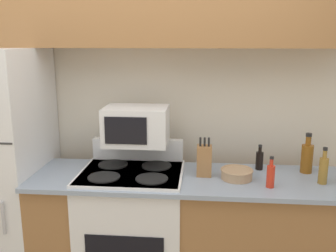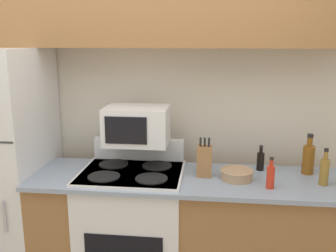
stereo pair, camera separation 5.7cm
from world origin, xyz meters
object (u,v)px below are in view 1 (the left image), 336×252
bottle_whiskey (307,157)px  knife_block (204,160)px  bottle_vinegar (323,169)px  stove (133,232)px  bottle_soy_sauce (259,160)px  bottle_hot_sauce (271,175)px  microwave (136,125)px  bowl (237,174)px  refrigerator (1,171)px

bottle_whiskey → knife_block: bearing=-169.9°
knife_block → bottle_vinegar: 0.76m
stove → knife_block: knife_block is taller
bottle_soy_sauce → bottle_hot_sauce: size_ratio=0.90×
bottle_vinegar → bottle_whiskey: 0.21m
knife_block → stove: bearing=-176.7°
microwave → bowl: microwave is taller
knife_block → bottle_vinegar: knife_block is taller
bottle_whiskey → bottle_hot_sauce: 0.42m
knife_block → bottle_soy_sauce: bearing=22.2°
microwave → bottle_soy_sauce: 0.90m
refrigerator → stove: (0.98, -0.08, -0.40)m
refrigerator → bottle_soy_sauce: 1.87m
stove → bottle_whiskey: size_ratio=3.94×
refrigerator → knife_block: size_ratio=6.57×
refrigerator → bottle_vinegar: refrigerator is taller
microwave → knife_block: microwave is taller
microwave → bottle_vinegar: 1.26m
bowl → bottle_soy_sauce: 0.27m
bottle_hot_sauce → bottle_soy_sauce: bearing=93.6°
microwave → bottle_soy_sauce: (0.87, 0.07, -0.25)m
refrigerator → bowl: bearing=-3.3°
bottle_soy_sauce → bottle_whiskey: bearing=-6.1°
stove → bowl: size_ratio=5.13×
bottle_vinegar → bottle_soy_sauce: size_ratio=1.33×
bottle_vinegar → bottle_hot_sauce: bottle_vinegar is taller
microwave → bottle_hot_sauce: (0.89, -0.26, -0.24)m
refrigerator → bottle_whiskey: 2.18m
stove → microwave: (0.02, 0.12, 0.75)m
knife_block → bottle_whiskey: bearing=10.1°
refrigerator → bottle_vinegar: bearing=-3.3°
stove → bottle_hot_sauce: bottle_hot_sauce is taller
refrigerator → knife_block: (1.47, -0.05, 0.15)m
bottle_vinegar → microwave: bearing=172.2°
knife_block → bowl: bearing=-11.2°
stove → bottle_whiskey: bottle_whiskey is taller
microwave → bottle_hot_sauce: 0.95m
refrigerator → bottle_hot_sauce: 1.90m
stove → bottle_hot_sauce: size_ratio=5.51×
knife_block → bottle_hot_sauce: size_ratio=1.34×
knife_block → bottle_whiskey: 0.72m
bottle_vinegar → knife_block: bearing=174.3°
refrigerator → bottle_whiskey: size_ratio=6.30×
bottle_soy_sauce → bottle_hot_sauce: 0.33m
stove → microwave: microwave is taller
bowl → bottle_whiskey: (0.49, 0.17, 0.07)m
microwave → bottle_vinegar: (1.23, -0.17, -0.22)m
refrigerator → bottle_vinegar: (2.23, -0.13, 0.13)m
microwave → bottle_soy_sauce: bearing=4.4°
bottle_vinegar → refrigerator: bearing=176.7°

